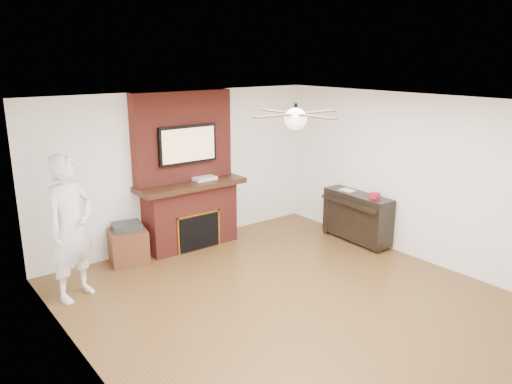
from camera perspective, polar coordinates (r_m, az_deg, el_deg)
room_shell at (r=6.02m, az=4.33°, el=-1.85°), size 5.36×5.86×2.86m
fireplace at (r=8.09m, az=-7.79°, el=0.65°), size 1.78×0.64×2.50m
tv at (r=7.91m, az=-7.81°, el=5.39°), size 1.00×0.08×0.60m
ceiling_fan at (r=5.80m, az=4.55°, el=8.42°), size 1.21×1.21×0.31m
person at (r=6.67m, az=-20.38°, el=-3.86°), size 0.82×0.71×1.88m
side_table at (r=7.79m, az=-14.41°, el=-5.78°), size 0.64×0.64×0.62m
piano at (r=8.49m, az=11.45°, el=-2.70°), size 0.52×1.28×0.92m
cable_box at (r=8.11m, az=-5.89°, el=1.56°), size 0.37×0.22×0.05m
candle_orange at (r=8.16m, az=-7.66°, el=-6.19°), size 0.07×0.07×0.10m
candle_green at (r=8.22m, az=-7.13°, el=-6.02°), size 0.07×0.07×0.10m
candle_cream at (r=8.26m, az=-6.23°, el=-5.84°), size 0.09×0.09×0.11m
candle_blue at (r=8.27m, az=-5.79°, el=-5.89°), size 0.06×0.06×0.09m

